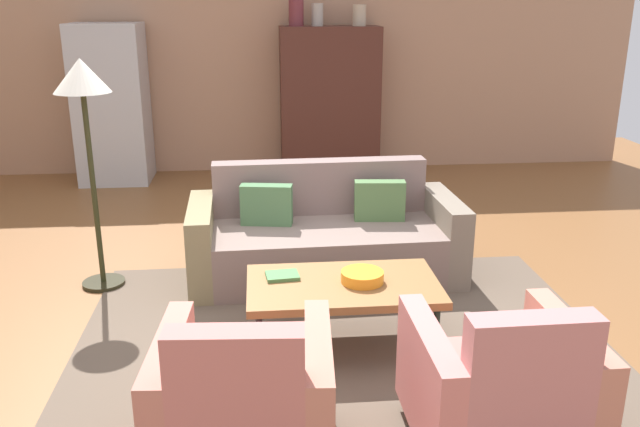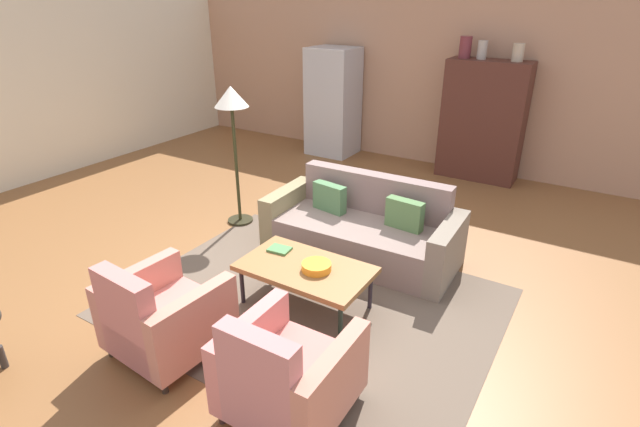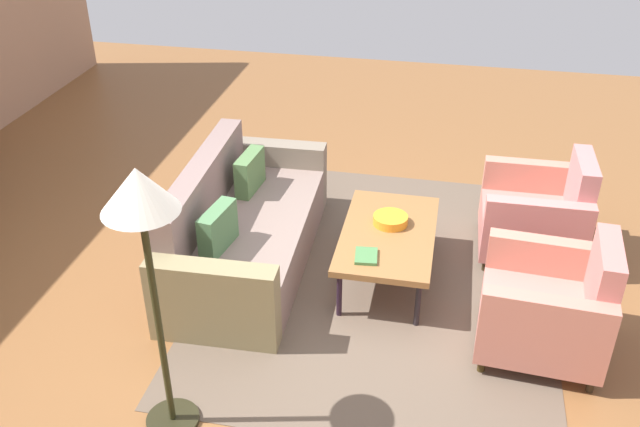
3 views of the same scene
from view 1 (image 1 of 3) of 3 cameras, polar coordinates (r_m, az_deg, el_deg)
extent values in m
plane|color=brown|center=(4.60, -5.61, -9.45)|extent=(11.69, 11.69, 0.00)
cube|color=tan|center=(8.50, -5.95, 13.10)|extent=(9.74, 0.12, 2.80)
cube|color=brown|center=(4.39, 1.86, -10.71)|extent=(3.40, 2.60, 0.01)
cube|color=gray|center=(5.25, 0.45, -3.24)|extent=(1.77, 0.95, 0.42)
cube|color=gray|center=(5.52, -0.04, 0.23)|extent=(1.74, 0.23, 0.86)
cube|color=gray|center=(5.42, 10.57, -1.75)|extent=(0.21, 0.90, 0.62)
cube|color=#857955|center=(5.19, -10.13, -2.64)|extent=(0.21, 0.90, 0.62)
cube|color=#517745|center=(5.30, 5.15, 1.11)|extent=(0.41, 0.16, 0.32)
cube|color=#4C774B|center=(5.19, -4.62, 0.75)|extent=(0.41, 0.18, 0.32)
cylinder|color=black|center=(4.49, -5.28, -7.52)|extent=(0.04, 0.04, 0.37)
cylinder|color=#251F27|center=(4.60, 8.13, -6.93)|extent=(0.04, 0.04, 0.37)
cylinder|color=black|center=(3.99, -5.22, -10.98)|extent=(0.04, 0.04, 0.37)
cylinder|color=black|center=(4.12, 9.93, -10.18)|extent=(0.04, 0.04, 0.37)
cube|color=olive|center=(4.17, 2.01, -6.27)|extent=(1.20, 0.70, 0.05)
cylinder|color=#3A2C13|center=(3.69, -11.34, -16.40)|extent=(0.05, 0.05, 0.10)
cylinder|color=#2D211A|center=(3.64, -0.28, -16.55)|extent=(0.05, 0.05, 0.10)
cube|color=#C9756A|center=(3.26, -6.41, -17.03)|extent=(0.61, 0.84, 0.30)
cube|color=#C4726B|center=(2.85, -7.14, -16.88)|extent=(0.57, 0.18, 0.78)
cube|color=tan|center=(3.23, -12.72, -14.94)|extent=(0.17, 0.81, 0.56)
cube|color=tan|center=(3.17, -0.15, -15.12)|extent=(0.17, 0.81, 0.56)
cylinder|color=#312514|center=(3.73, 7.58, -15.82)|extent=(0.05, 0.05, 0.10)
cylinder|color=#37241D|center=(3.93, 17.61, -14.66)|extent=(0.05, 0.05, 0.10)
cube|color=#C8736A|center=(3.44, 14.80, -15.50)|extent=(0.57, 0.81, 0.30)
cube|color=tan|center=(3.06, 17.36, -15.03)|extent=(0.56, 0.15, 0.78)
cube|color=#D37B75|center=(3.27, 9.23, -14.27)|extent=(0.13, 0.80, 0.56)
cube|color=tan|center=(3.50, 20.33, -12.96)|extent=(0.13, 0.80, 0.56)
cylinder|color=orange|center=(4.16, 3.66, -5.44)|extent=(0.27, 0.27, 0.07)
cube|color=#467B43|center=(4.24, -3.26, -5.36)|extent=(0.22, 0.18, 0.02)
cube|color=#4C261D|center=(8.26, 0.83, 9.56)|extent=(1.20, 0.50, 1.80)
cube|color=#34221F|center=(8.48, -1.40, 9.78)|extent=(0.56, 0.01, 1.51)
cube|color=#3E1D11|center=(8.55, 2.67, 9.83)|extent=(0.56, 0.01, 1.51)
cylinder|color=maroon|center=(8.14, -2.06, 16.88)|extent=(0.18, 0.18, 0.31)
cylinder|color=#AAA095|center=(8.16, -0.23, 16.72)|extent=(0.14, 0.14, 0.26)
cylinder|color=tan|center=(8.22, 3.40, 16.65)|extent=(0.16, 0.16, 0.24)
cube|color=#B7BABF|center=(8.28, -17.45, 8.95)|extent=(0.80, 0.70, 1.85)
cylinder|color=#99999E|center=(8.62, -16.70, 9.97)|extent=(0.02, 0.02, 0.70)
cylinder|color=black|center=(5.43, -18.09, -5.68)|extent=(0.32, 0.32, 0.03)
cylinder|color=#2B2D17|center=(5.19, -18.87, 1.84)|extent=(0.04, 0.04, 1.45)
cone|color=silver|center=(5.03, -19.85, 11.11)|extent=(0.40, 0.40, 0.24)
camera|label=2|loc=(2.75, 75.66, 17.43)|focal=27.06mm
camera|label=3|loc=(5.35, -59.71, 21.99)|focal=39.24mm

